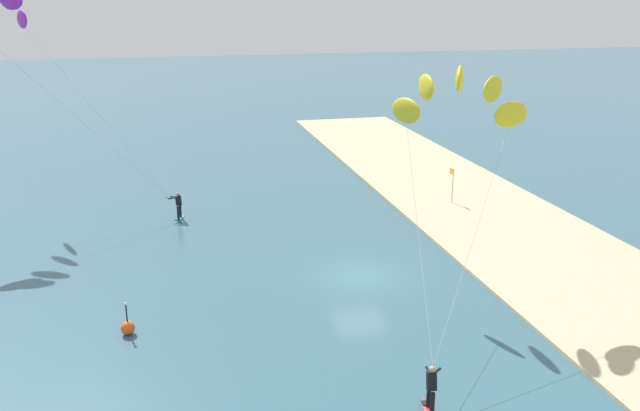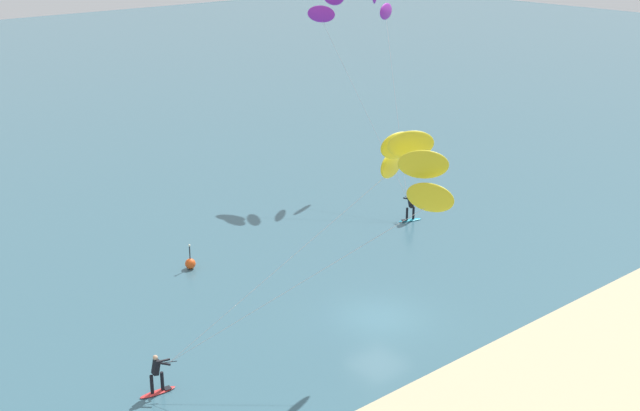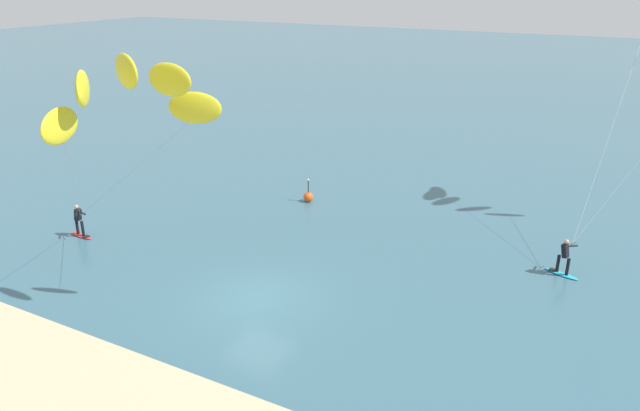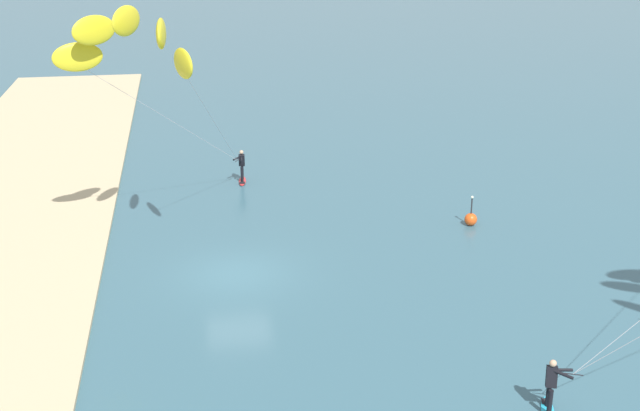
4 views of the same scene
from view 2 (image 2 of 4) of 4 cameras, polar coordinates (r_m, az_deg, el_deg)
ground_plane at (r=40.33m, az=3.91°, el=-7.42°), size 240.00×240.00×0.00m
sand_strip at (r=34.89m, az=15.86°, el=-12.64°), size 80.00×9.74×0.16m
kitesurfer_nearshore at (r=33.40m, az=5.36°, el=2.29°), size 11.80×7.75×9.97m
kitesurfer_mid_water at (r=58.35m, az=2.40°, el=12.94°), size 7.65×11.47×13.39m
marker_buoy at (r=45.78m, az=-8.60°, el=-3.82°), size 0.56×0.56×1.38m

